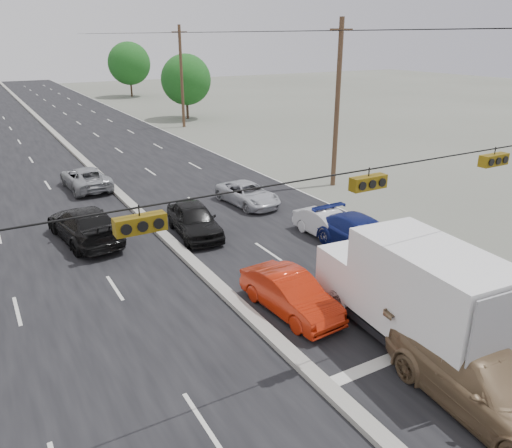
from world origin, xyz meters
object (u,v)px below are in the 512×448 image
object	(u,v)px
queue_car_a	(194,220)
queue_car_c	(248,194)
box_truck	(412,292)
utility_pole_right_b	(337,104)
tree_right_mid	(186,80)
tree_right_far	(129,63)
tan_sedan	(485,381)
oncoming_near	(85,225)
queue_car_d	(362,236)
queue_car_b	(328,225)
oncoming_far	(86,178)
utility_pole_right_c	(182,76)
red_sedan	(290,294)

from	to	relation	value
queue_car_a	queue_car_c	xyz separation A→B (m)	(4.43, 2.72, -0.16)
box_truck	queue_car_c	size ratio (longest dim) A/B	1.56
utility_pole_right_b	box_truck	xyz separation A→B (m)	(-8.90, -15.04, -3.36)
tree_right_mid	tree_right_far	xyz separation A→B (m)	(1.00, 25.00, 0.62)
utility_pole_right_b	tan_sedan	world-z (taller)	utility_pole_right_b
tree_right_far	oncoming_near	bearing A→B (deg)	-108.78
tree_right_mid	queue_car_a	bearing A→B (deg)	-112.10
utility_pole_right_b	queue_car_a	distance (m)	12.42
tree_right_mid	queue_car_d	xyz separation A→B (m)	(-8.00, -39.04, -3.58)
queue_car_a	queue_car_b	size ratio (longest dim) A/B	1.16
tree_right_far	box_truck	distance (m)	71.20
tree_right_mid	queue_car_c	xyz separation A→B (m)	(-9.17, -30.77, -3.72)
utility_pole_right_b	oncoming_far	distance (m)	16.15
utility_pole_right_b	oncoming_near	distance (m)	16.44
queue_car_c	oncoming_far	bearing A→B (deg)	127.78
oncoming_near	oncoming_far	xyz separation A→B (m)	(1.88, 8.63, -0.11)
utility_pole_right_c	oncoming_near	world-z (taller)	utility_pole_right_c
utility_pole_right_c	queue_car_b	xyz separation A→B (m)	(-5.80, -31.99, -4.46)
tree_right_mid	oncoming_near	xyz separation A→B (m)	(-18.28, -31.68, -3.53)
utility_pole_right_b	tan_sedan	distance (m)	20.96
red_sedan	queue_car_a	world-z (taller)	queue_car_a
tan_sedan	queue_car_d	distance (m)	9.99
tree_right_far	queue_car_d	size ratio (longest dim) A/B	1.57
queue_car_c	queue_car_b	bearing A→B (deg)	-87.46
oncoming_far	tan_sedan	bearing A→B (deg)	97.43
utility_pole_right_c	oncoming_far	world-z (taller)	utility_pole_right_c
red_sedan	utility_pole_right_b	bearing A→B (deg)	42.54
oncoming_near	oncoming_far	size ratio (longest dim) A/B	1.12
utility_pole_right_b	utility_pole_right_c	bearing A→B (deg)	90.00
queue_car_d	tree_right_far	bearing A→B (deg)	81.36
tan_sedan	queue_car_a	distance (m)	14.78
tree_right_mid	box_truck	size ratio (longest dim) A/B	1.04
tree_right_mid	box_truck	world-z (taller)	tree_right_mid
utility_pole_right_c	oncoming_near	size ratio (longest dim) A/B	1.81
queue_car_b	queue_car_c	distance (m)	6.28
tree_right_mid	tan_sedan	world-z (taller)	tree_right_mid
utility_pole_right_c	tree_right_mid	size ratio (longest dim) A/B	1.40
queue_car_d	oncoming_near	bearing A→B (deg)	143.77
utility_pole_right_c	queue_car_a	world-z (taller)	utility_pole_right_c
queue_car_b	box_truck	bearing A→B (deg)	-113.15
tan_sedan	oncoming_far	distance (m)	25.51
red_sedan	oncoming_far	distance (m)	18.92
tree_right_far	queue_car_b	xyz separation A→B (m)	(-9.30, -61.99, -4.31)
oncoming_far	box_truck	bearing A→B (deg)	100.31
oncoming_far	utility_pole_right_b	bearing A→B (deg)	150.95
tree_right_far	red_sedan	size ratio (longest dim) A/B	1.92
queue_car_c	oncoming_near	distance (m)	9.16
tan_sedan	oncoming_near	bearing A→B (deg)	115.67
utility_pole_right_b	queue_car_a	size ratio (longest dim) A/B	2.20
queue_car_b	queue_car_a	bearing A→B (deg)	144.48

